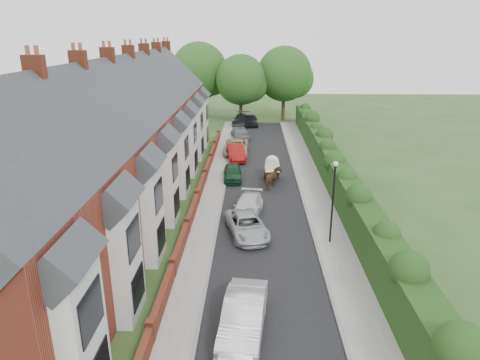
{
  "coord_description": "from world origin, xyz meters",
  "views": [
    {
      "loc": [
        -1.28,
        -19.21,
        12.05
      ],
      "look_at": [
        -2.16,
        9.13,
        2.2
      ],
      "focal_mm": 32.0,
      "sensor_mm": 36.0,
      "label": 1
    }
  ],
  "objects_px": {
    "car_black": "(251,120)",
    "horse_cart": "(272,167)",
    "lamppost": "(333,192)",
    "horse": "(273,179)",
    "car_beige": "(236,147)",
    "car_silver_a": "(244,316)",
    "car_green": "(233,172)",
    "car_silver_b": "(247,225)",
    "car_red": "(236,152)",
    "car_white": "(248,207)",
    "car_grey": "(240,133)"
  },
  "relations": [
    {
      "from": "car_black",
      "to": "car_silver_a",
      "type": "bearing_deg",
      "value": -92.77
    },
    {
      "from": "car_white",
      "to": "car_green",
      "type": "xyz_separation_m",
      "value": [
        -1.4,
        7.6,
        -0.0
      ]
    },
    {
      "from": "car_beige",
      "to": "horse_cart",
      "type": "bearing_deg",
      "value": -66.84
    },
    {
      "from": "car_silver_b",
      "to": "horse_cart",
      "type": "xyz_separation_m",
      "value": [
        1.98,
        10.55,
        0.53
      ]
    },
    {
      "from": "lamppost",
      "to": "horse",
      "type": "bearing_deg",
      "value": 107.84
    },
    {
      "from": "lamppost",
      "to": "car_black",
      "type": "relative_size",
      "value": 1.13
    },
    {
      "from": "car_black",
      "to": "horse_cart",
      "type": "relative_size",
      "value": 1.61
    },
    {
      "from": "car_silver_a",
      "to": "horse_cart",
      "type": "xyz_separation_m",
      "value": [
        1.98,
        19.75,
        0.38
      ]
    },
    {
      "from": "car_silver_a",
      "to": "car_black",
      "type": "distance_m",
      "value": 42.5
    },
    {
      "from": "car_green",
      "to": "car_beige",
      "type": "distance_m",
      "value": 8.23
    },
    {
      "from": "car_white",
      "to": "car_black",
      "type": "xyz_separation_m",
      "value": [
        0.0,
        30.34,
        0.13
      ]
    },
    {
      "from": "lamppost",
      "to": "car_beige",
      "type": "relative_size",
      "value": 1.0
    },
    {
      "from": "car_silver_b",
      "to": "car_white",
      "type": "bearing_deg",
      "value": 75.98
    },
    {
      "from": "car_black",
      "to": "horse",
      "type": "relative_size",
      "value": 2.29
    },
    {
      "from": "car_silver_a",
      "to": "horse",
      "type": "height_order",
      "value": "horse"
    },
    {
      "from": "car_green",
      "to": "horse",
      "type": "xyz_separation_m",
      "value": [
        3.38,
        -2.18,
        0.2
      ]
    },
    {
      "from": "car_beige",
      "to": "car_silver_b",
      "type": "bearing_deg",
      "value": -84.85
    },
    {
      "from": "car_grey",
      "to": "car_silver_a",
      "type": "bearing_deg",
      "value": -97.64
    },
    {
      "from": "car_white",
      "to": "car_red",
      "type": "distance_m",
      "value": 13.91
    },
    {
      "from": "car_silver_b",
      "to": "car_green",
      "type": "distance_m",
      "value": 10.66
    },
    {
      "from": "car_red",
      "to": "car_black",
      "type": "xyz_separation_m",
      "value": [
        1.4,
        16.5,
        0.03
      ]
    },
    {
      "from": "car_silver_a",
      "to": "car_grey",
      "type": "xyz_separation_m",
      "value": [
        -1.19,
        34.62,
        -0.12
      ]
    },
    {
      "from": "lamppost",
      "to": "car_silver_a",
      "type": "relative_size",
      "value": 1.07
    },
    {
      "from": "car_green",
      "to": "car_beige",
      "type": "xyz_separation_m",
      "value": [
        0.0,
        8.23,
        0.08
      ]
    },
    {
      "from": "lamppost",
      "to": "car_black",
      "type": "distance_m",
      "value": 34.76
    },
    {
      "from": "car_green",
      "to": "car_red",
      "type": "height_order",
      "value": "car_red"
    },
    {
      "from": "lamppost",
      "to": "car_beige",
      "type": "bearing_deg",
      "value": 107.91
    },
    {
      "from": "car_white",
      "to": "car_red",
      "type": "relative_size",
      "value": 0.98
    },
    {
      "from": "car_green",
      "to": "car_grey",
      "type": "xyz_separation_m",
      "value": [
        0.21,
        14.85,
        0.03
      ]
    },
    {
      "from": "car_silver_a",
      "to": "car_silver_b",
      "type": "xyz_separation_m",
      "value": [
        0.0,
        9.2,
        -0.15
      ]
    },
    {
      "from": "car_silver_a",
      "to": "car_green",
      "type": "relative_size",
      "value": 1.27
    },
    {
      "from": "horse_cart",
      "to": "car_silver_a",
      "type": "bearing_deg",
      "value": -95.73
    },
    {
      "from": "car_silver_b",
      "to": "car_black",
      "type": "height_order",
      "value": "car_black"
    },
    {
      "from": "horse",
      "to": "car_silver_a",
      "type": "bearing_deg",
      "value": 106.58
    },
    {
      "from": "car_beige",
      "to": "horse_cart",
      "type": "height_order",
      "value": "horse_cart"
    },
    {
      "from": "lamppost",
      "to": "car_red",
      "type": "distance_m",
      "value": 19.09
    },
    {
      "from": "car_green",
      "to": "horse_cart",
      "type": "xyz_separation_m",
      "value": [
        3.38,
        -0.02,
        0.53
      ]
    },
    {
      "from": "car_silver_b",
      "to": "car_beige",
      "type": "height_order",
      "value": "car_beige"
    },
    {
      "from": "car_black",
      "to": "car_white",
      "type": "bearing_deg",
      "value": -92.77
    },
    {
      "from": "car_beige",
      "to": "horse",
      "type": "xyz_separation_m",
      "value": [
        3.38,
        -10.41,
        0.13
      ]
    },
    {
      "from": "car_silver_a",
      "to": "horse_cart",
      "type": "relative_size",
      "value": 1.69
    },
    {
      "from": "car_silver_a",
      "to": "horse",
      "type": "distance_m",
      "value": 17.7
    },
    {
      "from": "car_grey",
      "to": "car_green",
      "type": "bearing_deg",
      "value": -100.42
    },
    {
      "from": "car_silver_a",
      "to": "horse_cart",
      "type": "height_order",
      "value": "horse_cart"
    },
    {
      "from": "car_silver_b",
      "to": "car_white",
      "type": "height_order",
      "value": "same"
    },
    {
      "from": "horse",
      "to": "horse_cart",
      "type": "height_order",
      "value": "horse_cart"
    },
    {
      "from": "car_white",
      "to": "car_beige",
      "type": "height_order",
      "value": "car_beige"
    },
    {
      "from": "car_grey",
      "to": "car_black",
      "type": "bearing_deg",
      "value": 71.82
    },
    {
      "from": "car_grey",
      "to": "car_black",
      "type": "distance_m",
      "value": 7.97
    },
    {
      "from": "car_white",
      "to": "car_red",
      "type": "bearing_deg",
      "value": 103.81
    }
  ]
}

